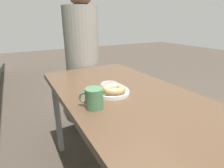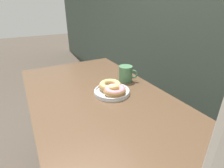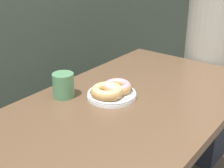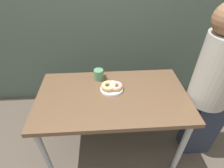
{
  "view_description": "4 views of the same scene",
  "coord_description": "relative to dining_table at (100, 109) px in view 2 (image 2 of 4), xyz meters",
  "views": [
    {
      "loc": [
        -0.83,
        0.76,
        1.16
      ],
      "look_at": [
        0.0,
        0.29,
        0.81
      ],
      "focal_mm": 28.0,
      "sensor_mm": 36.0,
      "label": 1
    },
    {
      "loc": [
        0.78,
        -0.13,
        1.23
      ],
      "look_at": [
        0.0,
        0.29,
        0.81
      ],
      "focal_mm": 28.0,
      "sensor_mm": 36.0,
      "label": 2
    },
    {
      "loc": [
        -0.93,
        -0.42,
        1.33
      ],
      "look_at": [
        0.0,
        0.29,
        0.81
      ],
      "focal_mm": 50.0,
      "sensor_mm": 36.0,
      "label": 3
    },
    {
      "loc": [
        -0.08,
        -0.9,
        1.75
      ],
      "look_at": [
        0.0,
        0.29,
        0.81
      ],
      "focal_mm": 28.0,
      "sensor_mm": 36.0,
      "label": 4
    }
  ],
  "objects": [
    {
      "name": "donut_plate",
      "position": [
        0.0,
        0.08,
        0.11
      ],
      "size": [
        0.24,
        0.21,
        0.06
      ],
      "color": "white",
      "rests_on": "dining_table"
    },
    {
      "name": "dining_table",
      "position": [
        0.0,
        0.0,
        0.0
      ],
      "size": [
        1.3,
        0.72,
        0.75
      ],
      "color": "brown",
      "rests_on": "ground_plane"
    },
    {
      "name": "coffee_mug",
      "position": [
        -0.11,
        0.24,
        0.13
      ],
      "size": [
        0.1,
        0.11,
        0.1
      ],
      "color": "#4C7F56",
      "rests_on": "dining_table"
    }
  ]
}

